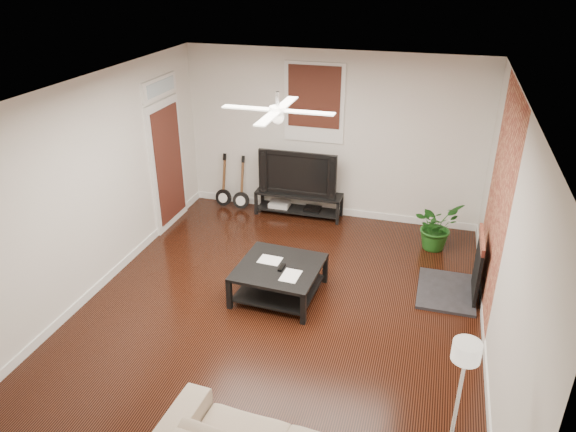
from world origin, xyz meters
name	(u,v)px	position (x,y,z in m)	size (l,w,h in m)	color
room	(279,211)	(0.00, 0.00, 1.40)	(5.01, 6.01, 2.81)	black
brick_accent	(498,202)	(2.49, 1.00, 1.40)	(0.02, 2.20, 2.80)	brown
fireplace	(462,265)	(2.20, 1.00, 0.46)	(0.80, 1.10, 0.92)	black
window_back	(314,103)	(-0.30, 2.97, 1.95)	(1.00, 0.06, 1.30)	#35160E
door_left	(167,153)	(-2.46, 1.90, 1.25)	(0.08, 1.00, 2.50)	white
tv_stand	(299,204)	(-0.49, 2.78, 0.21)	(1.50, 0.40, 0.42)	black
tv	(299,171)	(-0.49, 2.80, 0.81)	(1.34, 0.18, 0.77)	black
coffee_table	(279,280)	(-0.10, 0.33, 0.22)	(1.06, 1.06, 0.44)	black
potted_plant	(436,226)	(1.83, 2.23, 0.38)	(0.68, 0.59, 0.76)	#1B5317
guitar_left	(223,182)	(-1.89, 2.75, 0.48)	(0.30, 0.21, 0.96)	black
guitar_right	(240,184)	(-1.54, 2.72, 0.48)	(0.30, 0.21, 0.96)	black
ceiling_fan	(278,110)	(0.00, 0.00, 2.60)	(1.24, 1.24, 0.32)	white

